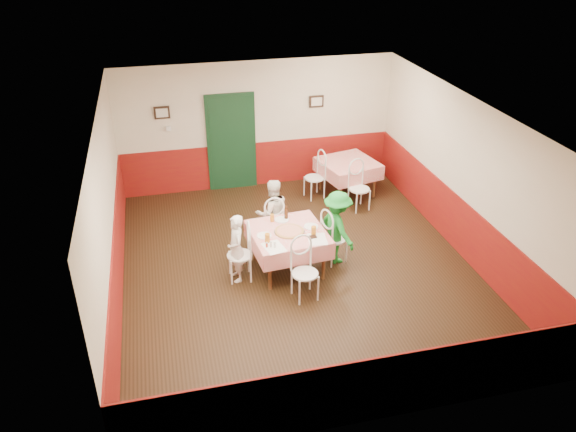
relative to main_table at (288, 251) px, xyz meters
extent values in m
plane|color=black|center=(0.18, 0.04, -0.38)|extent=(7.00, 7.00, 0.00)
plane|color=white|center=(0.18, 0.04, 2.42)|extent=(7.00, 7.00, 0.00)
cube|color=beige|center=(0.18, 3.54, 1.02)|extent=(6.00, 0.10, 2.80)
cube|color=beige|center=(0.18, -3.46, 1.02)|extent=(6.00, 0.10, 2.80)
cube|color=beige|center=(-2.82, 0.04, 1.02)|extent=(0.10, 7.00, 2.80)
cube|color=beige|center=(3.18, 0.04, 1.02)|extent=(0.10, 7.00, 2.80)
cube|color=maroon|center=(0.18, 3.53, 0.12)|extent=(6.00, 0.03, 1.00)
cube|color=maroon|center=(0.18, -3.44, 0.12)|extent=(6.00, 0.03, 1.00)
cube|color=maroon|center=(-2.81, 0.04, 0.12)|extent=(0.03, 7.00, 1.00)
cube|color=maroon|center=(3.16, 0.04, 0.12)|extent=(0.03, 7.00, 1.00)
cube|color=black|center=(-0.42, 3.49, 0.68)|extent=(0.96, 0.06, 2.10)
cube|color=black|center=(-1.82, 3.49, 1.48)|extent=(0.32, 0.03, 0.26)
cube|color=black|center=(1.48, 3.49, 1.48)|extent=(0.32, 0.03, 0.26)
cube|color=white|center=(-1.72, 3.49, 1.12)|extent=(0.10, 0.03, 0.10)
cube|color=red|center=(0.00, 0.00, 0.00)|extent=(1.32, 1.32, 0.77)
cube|color=red|center=(1.96, 2.60, 0.00)|extent=(1.34, 1.34, 0.77)
cylinder|color=#B74723|center=(0.02, -0.03, 0.40)|extent=(0.53, 0.53, 0.03)
cylinder|color=white|center=(-0.42, -0.06, 0.39)|extent=(0.27, 0.27, 0.01)
cylinder|color=white|center=(0.41, 0.05, 0.39)|extent=(0.27, 0.27, 0.01)
cylinder|color=white|center=(-0.01, 0.40, 0.39)|extent=(0.27, 0.27, 0.01)
cylinder|color=#BF7219|center=(-0.41, -0.26, 0.46)|extent=(0.09, 0.09, 0.15)
cylinder|color=#BF7219|center=(0.39, -0.21, 0.46)|extent=(0.09, 0.09, 0.15)
cylinder|color=#BF7219|center=(-0.19, 0.40, 0.45)|extent=(0.08, 0.08, 0.13)
cylinder|color=#381C0A|center=(0.07, 0.43, 0.51)|extent=(0.07, 0.07, 0.24)
cylinder|color=silver|center=(-0.38, -0.43, 0.43)|extent=(0.04, 0.04, 0.09)
cylinder|color=silver|center=(-0.33, -0.47, 0.43)|extent=(0.04, 0.04, 0.09)
cylinder|color=#B23319|center=(-0.45, -0.42, 0.43)|extent=(0.04, 0.04, 0.09)
cube|color=white|center=(-0.34, -0.45, 0.39)|extent=(0.38, 0.46, 0.00)
cube|color=white|center=(0.40, -0.37, 0.39)|extent=(0.35, 0.43, 0.00)
cube|color=black|center=(0.35, -0.30, 0.40)|extent=(0.12, 0.10, 0.02)
imported|color=gray|center=(-0.90, -0.08, 0.22)|extent=(0.32, 0.45, 1.19)
imported|color=gray|center=(-0.08, 0.90, 0.27)|extent=(0.69, 0.56, 1.30)
imported|color=gray|center=(0.90, 0.08, 0.29)|extent=(0.72, 0.97, 1.34)
camera|label=1|loc=(-1.91, -7.92, 5.12)|focal=35.00mm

